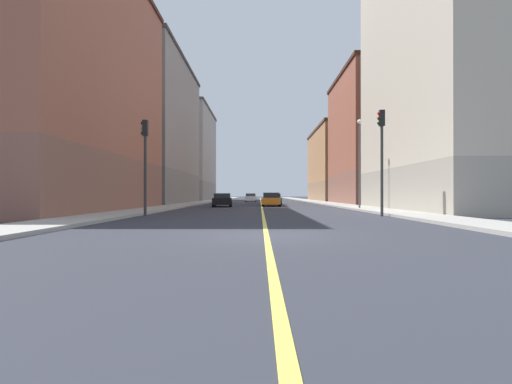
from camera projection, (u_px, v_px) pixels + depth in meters
name	position (u px, v px, depth m)	size (l,w,h in m)	color
ground_plane	(266.00, 236.00, 12.75)	(400.00, 400.00, 0.00)	#2C2E36
sidewalk_left	(319.00, 202.00, 61.68)	(2.76, 168.00, 0.15)	#9E9B93
sidewalk_right	(203.00, 202.00, 61.82)	(2.76, 168.00, 0.15)	#9E9B93
lane_center_stripe	(261.00, 203.00, 61.75)	(0.16, 154.00, 0.01)	#E5D14C
building_left_near	(470.00, 63.00, 32.01)	(11.95, 20.38, 22.27)	#9D9688
building_left_mid	(386.00, 139.00, 53.26)	(11.95, 18.28, 16.31)	brown
building_left_far	(347.00, 165.00, 76.73)	(11.95, 24.03, 12.98)	#8F6B4F
building_right_corner	(43.00, 82.00, 30.27)	(11.95, 23.48, 18.52)	brown
building_right_midblock	(142.00, 132.00, 55.49)	(11.95, 24.65, 18.73)	slate
building_right_distant	(180.00, 155.00, 82.73)	(11.95, 22.43, 17.74)	gray
traffic_light_left_near	(382.00, 148.00, 23.92)	(0.40, 0.32, 6.00)	#2D2D2D
traffic_light_right_near	(145.00, 153.00, 24.03)	(0.40, 0.32, 5.46)	#2D2D2D
street_lamp_left_near	(359.00, 154.00, 33.52)	(0.36, 0.36, 7.02)	#4C4C51
car_orange	(271.00, 200.00, 43.73)	(1.97, 4.44, 1.40)	orange
car_teal	(273.00, 199.00, 49.94)	(1.85, 4.33, 1.29)	#196670
car_white	(251.00, 198.00, 68.52)	(1.81, 4.06, 1.34)	white
car_black	(222.00, 200.00, 41.89)	(2.02, 4.43, 1.33)	black
car_red	(269.00, 198.00, 62.01)	(1.95, 4.54, 1.27)	red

